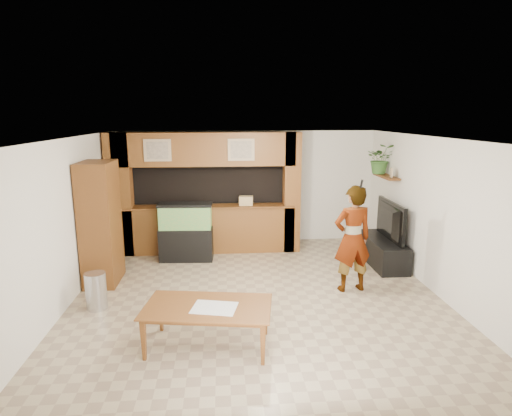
{
  "coord_description": "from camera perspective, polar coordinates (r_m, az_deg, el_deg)",
  "views": [
    {
      "loc": [
        -0.56,
        -6.6,
        2.96
      ],
      "look_at": [
        0.02,
        0.6,
        1.38
      ],
      "focal_mm": 30.0,
      "sensor_mm": 36.0,
      "label": 1
    }
  ],
  "objects": [
    {
      "name": "floor",
      "position": [
        7.25,
        0.2,
        -11.73
      ],
      "size": [
        6.5,
        6.5,
        0.0
      ],
      "primitive_type": "plane",
      "color": "tan",
      "rests_on": "ground"
    },
    {
      "name": "wall_clock",
      "position": [
        8.04,
        -22.06,
        3.88
      ],
      "size": [
        0.05,
        0.25,
        0.25
      ],
      "color": "black",
      "rests_on": "wall_left"
    },
    {
      "name": "wall_right",
      "position": [
        7.68,
        23.13,
        -1.13
      ],
      "size": [
        0.0,
        6.5,
        6.5
      ],
      "primitive_type": "plane",
      "rotation": [
        1.57,
        0.0,
        -1.57
      ],
      "color": "silver",
      "rests_on": "floor"
    },
    {
      "name": "aquarium",
      "position": [
        8.9,
        -9.33,
        -3.26
      ],
      "size": [
        1.09,
        0.41,
        1.2
      ],
      "rotation": [
        0.0,
        0.0,
        -0.05
      ],
      "color": "black",
      "rests_on": "floor"
    },
    {
      "name": "person",
      "position": [
        7.38,
        12.74,
        -4.03
      ],
      "size": [
        0.73,
        0.54,
        1.83
      ],
      "primitive_type": "imported",
      "rotation": [
        0.0,
        0.0,
        3.31
      ],
      "color": "tan",
      "rests_on": "floor"
    },
    {
      "name": "pantry_cabinet",
      "position": [
        8.0,
        -20.02,
        -1.93
      ],
      "size": [
        0.54,
        0.89,
        2.17
      ],
      "primitive_type": "cube",
      "color": "brown",
      "rests_on": "floor"
    },
    {
      "name": "television",
      "position": [
        8.87,
        16.73,
        -1.6
      ],
      "size": [
        0.18,
        1.33,
        0.76
      ],
      "primitive_type": "imported",
      "rotation": [
        0.0,
        0.0,
        1.56
      ],
      "color": "black",
      "rests_on": "tv_stand"
    },
    {
      "name": "ceiling",
      "position": [
        6.63,
        0.21,
        9.26
      ],
      "size": [
        6.5,
        6.5,
        0.0
      ],
      "primitive_type": "plane",
      "color": "white",
      "rests_on": "wall_back"
    },
    {
      "name": "photo_frame",
      "position": [
        9.05,
        17.61,
        4.51
      ],
      "size": [
        0.06,
        0.15,
        0.19
      ],
      "primitive_type": "cube",
      "rotation": [
        0.0,
        0.0,
        -0.19
      ],
      "color": "tan",
      "rests_on": "wall_shelf"
    },
    {
      "name": "tv_stand",
      "position": [
        9.04,
        16.48,
        -5.55
      ],
      "size": [
        0.57,
        1.55,
        0.52
      ],
      "primitive_type": "cube",
      "color": "black",
      "rests_on": "floor"
    },
    {
      "name": "microphone",
      "position": [
        7.04,
        13.88,
        3.12
      ],
      "size": [
        0.04,
        0.1,
        0.16
      ],
      "primitive_type": "cylinder",
      "rotation": [
        0.44,
        0.0,
        0.0
      ],
      "color": "black",
      "rests_on": "person"
    },
    {
      "name": "partition",
      "position": [
        9.39,
        -6.94,
        2.16
      ],
      "size": [
        4.2,
        0.99,
        2.6
      ],
      "color": "brown",
      "rests_on": "floor"
    },
    {
      "name": "wall_back",
      "position": [
        10.0,
        -1.36,
        2.8
      ],
      "size": [
        6.0,
        0.0,
        6.0
      ],
      "primitive_type": "plane",
      "rotation": [
        1.57,
        0.0,
        0.0
      ],
      "color": "silver",
      "rests_on": "floor"
    },
    {
      "name": "wall_shelf",
      "position": [
        9.29,
        17.0,
        4.02
      ],
      "size": [
        0.25,
        0.9,
        0.04
      ],
      "primitive_type": "cube",
      "color": "brown",
      "rests_on": "wall_right"
    },
    {
      "name": "dining_table",
      "position": [
        5.73,
        -6.46,
        -15.55
      ],
      "size": [
        1.74,
        1.13,
        0.57
      ],
      "primitive_type": "imported",
      "rotation": [
        0.0,
        0.0,
        -0.15
      ],
      "color": "brown",
      "rests_on": "floor"
    },
    {
      "name": "potted_plant",
      "position": [
        9.52,
        16.28,
        6.31
      ],
      "size": [
        0.68,
        0.62,
        0.64
      ],
      "primitive_type": "imported",
      "rotation": [
        0.0,
        0.0,
        -0.24
      ],
      "color": "#356528",
      "rests_on": "wall_shelf"
    },
    {
      "name": "counter_box",
      "position": [
        9.24,
        -1.34,
        0.98
      ],
      "size": [
        0.31,
        0.23,
        0.2
      ],
      "primitive_type": "cube",
      "rotation": [
        0.0,
        0.0,
        -0.11
      ],
      "color": "tan",
      "rests_on": "partition"
    },
    {
      "name": "wall_left",
      "position": [
        7.23,
        -24.25,
        -2.02
      ],
      "size": [
        0.0,
        6.5,
        6.5
      ],
      "primitive_type": "plane",
      "rotation": [
        1.57,
        0.0,
        1.57
      ],
      "color": "silver",
      "rests_on": "floor"
    },
    {
      "name": "newspaper_a",
      "position": [
        5.56,
        -5.57,
        -13.09
      ],
      "size": [
        0.63,
        0.51,
        0.01
      ],
      "primitive_type": "cube",
      "rotation": [
        0.0,
        0.0,
        -0.23
      ],
      "color": "silver",
      "rests_on": "dining_table"
    },
    {
      "name": "trash_can",
      "position": [
        7.17,
        -20.55,
        -10.31
      ],
      "size": [
        0.32,
        0.32,
        0.58
      ],
      "primitive_type": "cylinder",
      "color": "#B2B2B7",
      "rests_on": "floor"
    }
  ]
}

